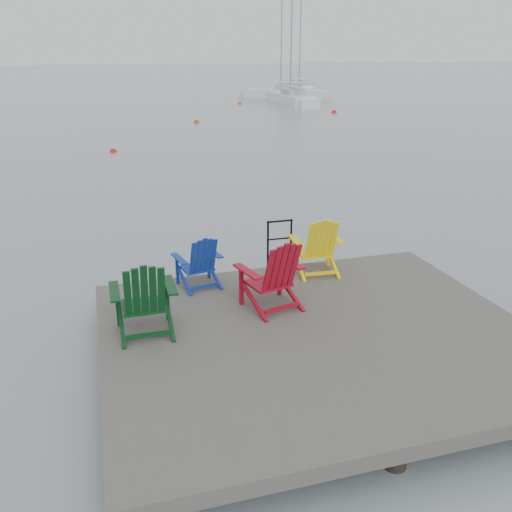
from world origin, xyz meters
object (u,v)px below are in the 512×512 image
object	(u,v)px
handrail	(280,239)
chair_blue	(199,261)
sailboat_mid	(299,89)
buoy_b	(197,123)
buoy_c	(334,113)
chair_green	(144,297)
chair_red	(274,274)
sailboat_near	(292,100)
sailboat_far	(285,94)
chair_yellow	(318,245)
buoy_d	(240,104)
buoy_a	(113,152)

from	to	relation	value
handrail	chair_blue	distance (m)	1.63
sailboat_mid	buoy_b	bearing A→B (deg)	-109.49
sailboat_mid	buoy_c	xyz separation A→B (m)	(-5.18, -20.91, -0.36)
chair_green	chair_red	distance (m)	1.97
handrail	sailboat_near	distance (m)	38.75
buoy_b	chair_blue	bearing A→B (deg)	-100.36
chair_red	sailboat_far	size ratio (longest dim) A/B	0.10
chair_red	chair_yellow	xyz separation A→B (m)	(1.17, 1.09, -0.03)
chair_green	buoy_b	world-z (taller)	chair_green
chair_green	chair_yellow	size ratio (longest dim) A/B	1.05
chair_green	buoy_c	size ratio (longest dim) A/B	2.85
chair_yellow	buoy_d	bearing A→B (deg)	81.39
buoy_a	buoy_b	world-z (taller)	buoy_b
chair_yellow	handrail	bearing A→B (deg)	141.64
chair_green	buoy_b	bearing A→B (deg)	78.09
buoy_b	sailboat_mid	bearing A→B (deg)	56.32
chair_blue	sailboat_near	world-z (taller)	sailboat_near
handrail	chair_blue	size ratio (longest dim) A/B	0.98
buoy_c	buoy_d	world-z (taller)	buoy_d
buoy_b	buoy_d	bearing A→B (deg)	63.20
chair_green	chair_blue	distance (m)	1.73
sailboat_far	buoy_a	world-z (taller)	sailboat_far
chair_red	buoy_c	size ratio (longest dim) A/B	2.86
handrail	sailboat_far	size ratio (longest dim) A/B	0.08
buoy_c	handrail	bearing A→B (deg)	-115.93
buoy_d	handrail	bearing A→B (deg)	-103.73
chair_green	chair_blue	bearing A→B (deg)	53.36
chair_red	buoy_b	bearing A→B (deg)	67.76
sailboat_mid	buoy_b	distance (m)	28.78
chair_green	handrail	bearing A→B (deg)	35.61
sailboat_far	handrail	bearing A→B (deg)	-167.01
chair_blue	buoy_a	bearing A→B (deg)	81.12
chair_blue	buoy_d	xyz separation A→B (m)	(10.73, 38.02, -0.96)
sailboat_far	buoy_c	distance (m)	13.37
chair_green	buoy_d	size ratio (longest dim) A/B	2.74
handrail	buoy_d	distance (m)	38.67
buoy_c	sailboat_near	bearing A→B (deg)	94.48
chair_blue	buoy_c	distance (m)	33.21
chair_blue	sailboat_mid	size ratio (longest dim) A/B	0.08
chair_red	sailboat_mid	distance (m)	55.04
chair_green	sailboat_near	bearing A→B (deg)	67.24
handrail	chair_red	world-z (taller)	chair_red
chair_green	buoy_c	distance (m)	34.92
chair_green	chair_blue	xyz separation A→B (m)	(1.03, 1.38, -0.10)
buoy_a	buoy_c	size ratio (longest dim) A/B	0.80
buoy_d	chair_red	bearing A→B (deg)	-104.07
chair_blue	buoy_d	bearing A→B (deg)	62.89
handrail	sailboat_far	world-z (taller)	sailboat_far
sailboat_near	buoy_b	bearing A→B (deg)	-132.85
sailboat_far	chair_yellow	bearing A→B (deg)	-166.17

